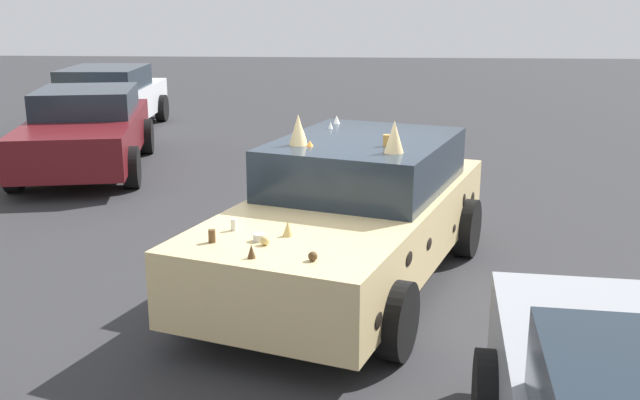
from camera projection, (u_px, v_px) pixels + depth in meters
name	position (u px, v px, depth m)	size (l,w,h in m)	color
ground_plane	(349.00, 284.00, 7.68)	(60.00, 60.00, 0.00)	#2D2D30
art_car_decorated	(353.00, 213.00, 7.58)	(4.74, 3.12, 1.76)	#D8BC7F
parked_sedan_near_right	(86.00, 130.00, 12.60)	(4.57, 2.60, 1.37)	#5B1419
parked_sedan_far_left	(108.00, 99.00, 16.30)	(4.36, 2.15, 1.41)	silver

